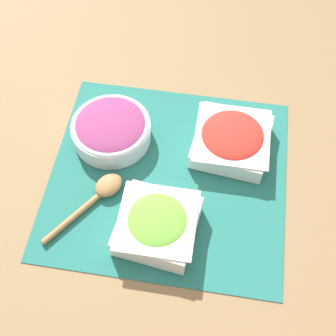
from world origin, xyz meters
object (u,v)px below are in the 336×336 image
(onion_bowl, at_px, (111,129))
(lettuce_bowl, at_px, (159,225))
(tomato_bowl, at_px, (232,139))
(wooden_spoon, at_px, (101,192))

(onion_bowl, bearing_deg, lettuce_bowl, 124.11)
(lettuce_bowl, xyz_separation_m, tomato_bowl, (-0.12, -0.22, -0.00))
(lettuce_bowl, height_order, tomato_bowl, lettuce_bowl)
(onion_bowl, relative_size, tomato_bowl, 1.00)
(onion_bowl, bearing_deg, wooden_spoon, 93.49)
(lettuce_bowl, height_order, wooden_spoon, lettuce_bowl)
(onion_bowl, distance_m, lettuce_bowl, 0.25)
(lettuce_bowl, relative_size, wooden_spoon, 0.88)
(wooden_spoon, bearing_deg, tomato_bowl, -147.32)
(tomato_bowl, bearing_deg, lettuce_bowl, 61.95)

